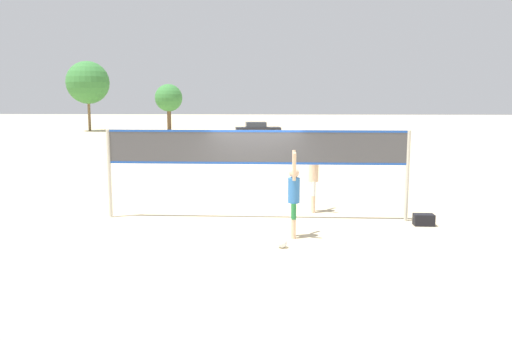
{
  "coord_description": "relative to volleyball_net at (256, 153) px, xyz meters",
  "views": [
    {
      "loc": [
        0.73,
        -13.42,
        3.25
      ],
      "look_at": [
        0.0,
        0.0,
        1.35
      ],
      "focal_mm": 35.0,
      "sensor_mm": 36.0,
      "label": 1
    }
  ],
  "objects": [
    {
      "name": "volleyball_net",
      "position": [
        0.0,
        0.0,
        0.0
      ],
      "size": [
        8.24,
        0.09,
        2.45
      ],
      "color": "beige",
      "rests_on": "ground_plane"
    },
    {
      "name": "volleyball",
      "position": [
        0.73,
        -2.69,
        -1.73
      ],
      "size": [
        0.21,
        0.21,
        0.21
      ],
      "color": "white",
      "rests_on": "ground_plane"
    },
    {
      "name": "tree_right_cluster",
      "position": [
        -11.15,
        38.2,
        1.6
      ],
      "size": [
        2.83,
        2.83,
        4.9
      ],
      "color": "brown",
      "rests_on": "ground_plane"
    },
    {
      "name": "parked_car_near",
      "position": [
        -1.59,
        31.86,
        -1.25
      ],
      "size": [
        4.26,
        2.41,
        1.29
      ],
      "rotation": [
        0.0,
        0.0,
        0.14
      ],
      "color": "#232328",
      "rests_on": "ground_plane"
    },
    {
      "name": "player_blocker",
      "position": [
        1.62,
        0.94,
        -0.65
      ],
      "size": [
        0.28,
        0.72,
        2.24
      ],
      "rotation": [
        0.0,
        0.0,
        -1.57
      ],
      "color": "beige",
      "rests_on": "ground_plane"
    },
    {
      "name": "gear_bag",
      "position": [
        4.42,
        -0.49,
        -1.69
      ],
      "size": [
        0.52,
        0.31,
        0.3
      ],
      "color": "black",
      "rests_on": "ground_plane"
    },
    {
      "name": "player_spiker",
      "position": [
        0.99,
        -1.81,
        -0.75
      ],
      "size": [
        0.28,
        0.7,
        2.07
      ],
      "rotation": [
        0.0,
        0.0,
        1.57
      ],
      "color": "beige",
      "rests_on": "ground_plane"
    },
    {
      "name": "ground_plane",
      "position": [
        0.0,
        0.0,
        -1.84
      ],
      "size": [
        200.0,
        200.0,
        0.0
      ],
      "primitive_type": "plane",
      "color": "beige"
    },
    {
      "name": "tree_left_cluster",
      "position": [
        -19.79,
        38.59,
        3.22
      ],
      "size": [
        4.45,
        4.45,
        7.3
      ],
      "color": "brown",
      "rests_on": "ground_plane"
    }
  ]
}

